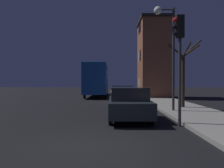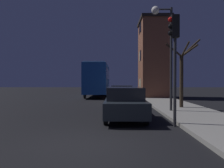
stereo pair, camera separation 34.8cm
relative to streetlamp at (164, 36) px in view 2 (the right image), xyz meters
name	(u,v)px [view 2 (the right image)]	position (x,y,z in m)	size (l,w,h in m)	color
ground_plane	(86,146)	(-3.59, -6.32, -4.36)	(120.00, 120.00, 0.00)	black
brick_building	(154,58)	(1.43, 11.67, 0.02)	(3.17, 4.82, 8.42)	brown
streetlamp	(164,36)	(0.00, 0.00, 0.00)	(1.20, 0.45, 5.90)	#28282B
traffic_light	(174,47)	(-0.42, -3.72, -1.18)	(0.43, 0.24, 4.43)	#28282B
bare_tree	(182,73)	(1.50, 1.54, -2.04)	(2.09, 1.08, 4.30)	#2D2319
bus	(98,78)	(-4.87, 13.67, -2.10)	(2.43, 9.95, 3.80)	#194793
car_near_lane	(125,103)	(-2.31, -1.95, -3.57)	(1.85, 4.67, 1.53)	black
car_mid_lane	(121,94)	(-2.25, 6.03, -3.59)	(1.89, 4.34, 1.46)	beige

